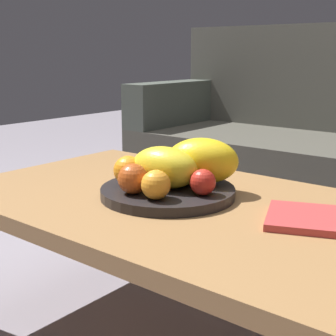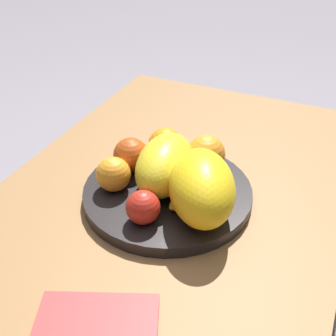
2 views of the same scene
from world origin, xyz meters
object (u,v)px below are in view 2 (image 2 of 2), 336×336
Objects in this scene: fruit_bowl at (168,193)px; orange_front at (206,154)px; melon_smaller_beside at (202,187)px; orange_right at (113,174)px; melon_large_front at (165,165)px; apple_front at (131,155)px; coffee_table at (156,229)px; apple_right at (141,207)px; orange_left at (166,145)px; banana_bunch at (193,182)px.

fruit_bowl is 0.12m from orange_front.
orange_right is at bearing -90.05° from melon_smaller_beside.
melon_large_front is 2.59× the size of orange_right.
fruit_bowl is 0.12m from orange_right.
melon_large_front reaches higher than apple_front.
orange_front reaches higher than coffee_table.
apple_right is at bearing 34.63° from apple_front.
fruit_bowl is at bearing 64.38° from melon_large_front.
orange_left reaches higher than coffee_table.
orange_right is (-0.01, -0.10, 0.10)m from coffee_table.
fruit_bowl is (-0.06, 0.00, 0.05)m from coffee_table.
apple_right is at bearing 2.67° from melon_large_front.
orange_left is at bearing -162.66° from coffee_table.
banana_bunch is at bearing -143.41° from melon_smaller_beside.
apple_front is at bearing -106.32° from fruit_bowl.
apple_front is 0.17m from apple_right.
melon_large_front reaches higher than banana_bunch.
apple_right is (0.11, -0.00, 0.04)m from fruit_bowl.
melon_smaller_beside reaches higher than orange_right.
apple_front reaches higher than banana_bunch.
coffee_table is 0.15m from melon_smaller_beside.
melon_smaller_beside is at bearing 62.92° from fruit_bowl.
apple_front is (-0.07, 0.00, 0.00)m from orange_right.
orange_right is at bearing -66.01° from fruit_bowl.
orange_right is (0.14, -0.14, -0.01)m from orange_front.
orange_front is 1.06× the size of orange_left.
fruit_bowl is 1.99× the size of banana_bunch.
melon_large_front is 1.05× the size of banana_bunch.
melon_large_front is 2.86× the size of apple_right.
coffee_table is 0.13m from melon_large_front.
melon_large_front is 0.11m from melon_smaller_beside.
melon_smaller_beside is at bearing 63.06° from melon_large_front.
orange_front is 1.09× the size of apple_front.
coffee_table is at bearing 82.88° from orange_right.
apple_right is (0.06, 0.09, -0.00)m from orange_right.
apple_right is (0.11, 0.01, -0.02)m from melon_large_front.
melon_smaller_beside reaches higher than banana_bunch.
orange_right reaches higher than fruit_bowl.
orange_left is 0.15m from orange_right.
coffee_table is 0.16m from apple_front.
fruit_bowl is at bearing -26.59° from orange_front.
apple_right is (0.05, -0.00, 0.10)m from coffee_table.
melon_smaller_beside reaches higher than orange_left.
fruit_bowl is 4.21× the size of orange_front.
orange_right is at bearing -97.12° from coffee_table.
apple_front is at bearing -131.08° from coffee_table.
orange_front is at bearing 133.16° from orange_right.
coffee_table is at bearing 7.85° from melon_large_front.
melon_smaller_beside reaches higher than coffee_table.
orange_right is 0.11m from apple_right.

